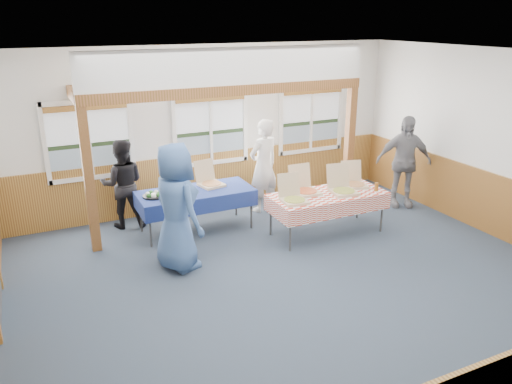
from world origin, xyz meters
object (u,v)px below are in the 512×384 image
woman_white (264,166)px  person_grey (404,162)px  man_blue (176,207)px  woman_black (123,184)px  table_left (196,193)px  table_right (328,196)px

woman_white → person_grey: 2.83m
woman_white → man_blue: size_ratio=0.93×
woman_black → person_grey: (5.32, -1.32, 0.11)m
table_left → person_grey: (4.19, -0.58, 0.23)m
woman_black → man_blue: size_ratio=0.83×
table_left → person_grey: person_grey is taller
woman_white → woman_black: 2.69m
woman_white → woman_black: woman_white is taller
woman_black → man_blue: bearing=115.2°
table_right → person_grey: size_ratio=1.17×
woman_white → person_grey: size_ratio=0.99×
table_right → woman_black: 3.69m
table_left → woman_black: size_ratio=1.29×
table_right → woman_white: (-0.52, 1.51, 0.22)m
table_left → woman_white: (1.53, 0.38, 0.22)m
woman_black → man_blue: 2.03m
table_left → man_blue: 1.45m
table_right → woman_white: size_ratio=1.18×
woman_white → man_blue: (-2.24, -1.61, 0.06)m
table_left → table_right: 2.34m
table_right → man_blue: bearing=171.5°
woman_black → man_blue: (0.42, -1.97, 0.17)m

